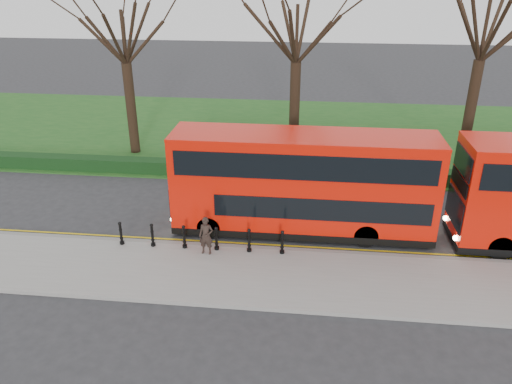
# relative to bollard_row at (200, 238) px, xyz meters

# --- Properties ---
(ground) EXTENTS (120.00, 120.00, 0.00)m
(ground) POSITION_rel_bollard_row_xyz_m (1.36, 1.35, -0.65)
(ground) COLOR #28282B
(ground) RESTS_ON ground
(pavement) EXTENTS (60.00, 4.00, 0.15)m
(pavement) POSITION_rel_bollard_row_xyz_m (1.36, -1.65, -0.57)
(pavement) COLOR gray
(pavement) RESTS_ON ground
(kerb) EXTENTS (60.00, 0.25, 0.16)m
(kerb) POSITION_rel_bollard_row_xyz_m (1.36, 0.35, -0.57)
(kerb) COLOR slate
(kerb) RESTS_ON ground
(grass_verge) EXTENTS (60.00, 18.00, 0.06)m
(grass_verge) POSITION_rel_bollard_row_xyz_m (1.36, 16.35, -0.62)
(grass_verge) COLOR #1A4C19
(grass_verge) RESTS_ON ground
(hedge) EXTENTS (60.00, 0.90, 0.80)m
(hedge) POSITION_rel_bollard_row_xyz_m (1.36, 8.15, -0.25)
(hedge) COLOR black
(hedge) RESTS_ON ground
(yellow_line_outer) EXTENTS (60.00, 0.10, 0.01)m
(yellow_line_outer) POSITION_rel_bollard_row_xyz_m (1.36, 0.65, -0.64)
(yellow_line_outer) COLOR yellow
(yellow_line_outer) RESTS_ON ground
(yellow_line_inner) EXTENTS (60.00, 0.10, 0.01)m
(yellow_line_inner) POSITION_rel_bollard_row_xyz_m (1.36, 0.85, -0.64)
(yellow_line_inner) COLOR yellow
(yellow_line_inner) RESTS_ON ground
(tree_left) EXTENTS (6.55, 6.55, 10.23)m
(tree_left) POSITION_rel_bollard_row_xyz_m (-6.64, 11.35, 6.78)
(tree_left) COLOR black
(tree_left) RESTS_ON ground
(tree_mid) EXTENTS (6.82, 6.82, 10.65)m
(tree_mid) POSITION_rel_bollard_row_xyz_m (3.36, 11.35, 7.09)
(tree_mid) COLOR black
(tree_mid) RESTS_ON ground
(tree_right) EXTENTS (7.17, 7.17, 11.21)m
(tree_right) POSITION_rel_bollard_row_xyz_m (13.36, 11.35, 7.50)
(tree_right) COLOR black
(tree_right) RESTS_ON ground
(bollard_row) EXTENTS (6.93, 0.15, 1.00)m
(bollard_row) POSITION_rel_bollard_row_xyz_m (0.00, 0.00, 0.00)
(bollard_row) COLOR black
(bollard_row) RESTS_ON pavement
(bus_lead) EXTENTS (11.29, 2.59, 4.49)m
(bus_lead) POSITION_rel_bollard_row_xyz_m (4.10, 2.33, 1.61)
(bus_lead) COLOR red
(bus_lead) RESTS_ON ground
(pedestrian) EXTENTS (0.61, 0.42, 1.62)m
(pedestrian) POSITION_rel_bollard_row_xyz_m (0.33, -0.33, 0.31)
(pedestrian) COLOR black
(pedestrian) RESTS_ON pavement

